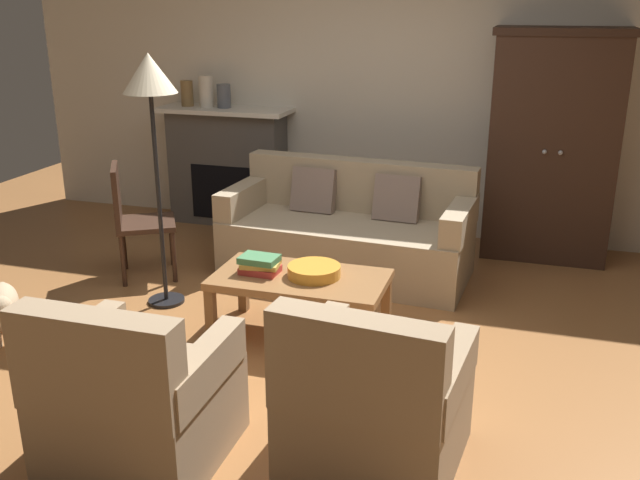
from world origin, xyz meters
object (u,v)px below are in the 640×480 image
mantel_vase_cream (206,91)px  armchair_near_right (374,407)px  floor_lamp (150,89)px  fruit_bowl (314,271)px  coffee_table (300,284)px  couch (349,234)px  mantel_vase_slate (224,96)px  armchair_near_left (136,403)px  armoire (552,146)px  book_stack (260,264)px  side_chair_wooden (133,214)px  mantel_vase_bronze (187,93)px  fireplace (228,165)px  dog (2,305)px

mantel_vase_cream → armchair_near_right: bearing=-54.2°
mantel_vase_cream → floor_lamp: (0.54, -1.92, 0.26)m
fruit_bowl → floor_lamp: size_ratio=0.19×
mantel_vase_cream → coffee_table: bearing=-52.6°
couch → armchair_near_right: bearing=-72.5°
armchair_near_right → floor_lamp: 2.63m
coffee_table → armchair_near_right: armchair_near_right is taller
mantel_vase_slate → armchair_near_left: 3.90m
armoire → couch: armoire is taller
coffee_table → book_stack: (-0.26, -0.02, 0.11)m
side_chair_wooden → armoire: bearing=25.7°
book_stack → side_chair_wooden: (-1.30, 0.64, 0.03)m
armoire → side_chair_wooden: 3.42m
fruit_bowl → armchair_near_right: 1.39m
couch → armchair_near_left: size_ratio=2.23×
mantel_vase_cream → couch: bearing=-29.8°
armchair_near_left → couch: bearing=83.4°
couch → armchair_near_right: (0.76, -2.39, -0.00)m
coffee_table → mantel_vase_bronze: mantel_vase_bronze is taller
coffee_table → floor_lamp: size_ratio=0.62×
floor_lamp → armchair_near_left: bearing=-64.9°
armchair_near_right → mantel_vase_bronze: bearing=128.0°
fireplace → mantel_vase_cream: mantel_vase_cream is taller
mantel_vase_cream → side_chair_wooden: bearing=-87.1°
book_stack → floor_lamp: 1.37m
coffee_table → mantel_vase_slate: size_ratio=5.05×
side_chair_wooden → armchair_near_right: bearing=-37.8°
armchair_near_left → dog: size_ratio=1.84×
book_stack → dog: 1.66m
mantel_vase_bronze → armchair_near_right: (2.60, -3.33, -0.92)m
coffee_table → dog: coffee_table is taller
fireplace → couch: bearing=-33.3°
mantel_vase_bronze → side_chair_wooden: (0.28, -1.53, -0.73)m
book_stack → armchair_near_left: (-0.05, -1.45, -0.16)m
mantel_vase_cream → dog: bearing=-93.3°
fruit_bowl → side_chair_wooden: size_ratio=0.38×
mantel_vase_slate → armchair_near_left: (1.15, -3.62, -0.91)m
coffee_table → side_chair_wooden: size_ratio=1.22×
mantel_vase_bronze → mantel_vase_slate: mantel_vase_bronze is taller
coffee_table → armchair_near_right: bearing=-57.5°
armchair_near_right → dog: armchair_near_right is taller
floor_lamp → side_chair_wooden: bearing=139.9°
couch → armchair_near_left: 2.69m
coffee_table → armchair_near_right: size_ratio=1.25×
couch → armchair_near_right: size_ratio=2.23×
coffee_table → armchair_near_left: 1.51m
fireplace → side_chair_wooden: (-0.10, -1.55, -0.06)m
mantel_vase_bronze → side_chair_wooden: size_ratio=0.27×
floor_lamp → book_stack: bearing=-16.6°
armchair_near_right → armchair_near_left: bearing=-164.9°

